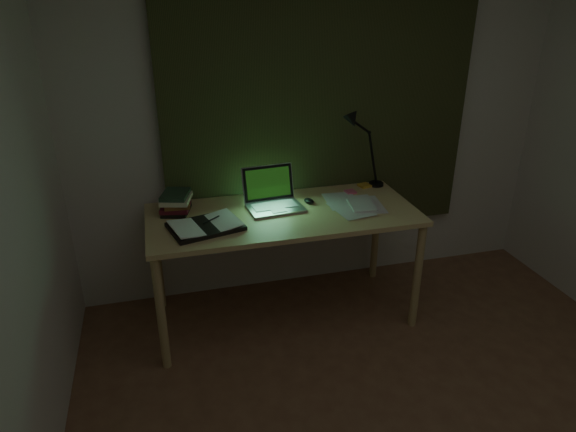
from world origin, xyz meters
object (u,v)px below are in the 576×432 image
object	(u,v)px
open_textbook	(205,226)
desk	(283,266)
desk_lamp	(379,147)
laptop	(275,191)
book_stack	(176,202)
loose_papers	(353,205)

from	to	relation	value
open_textbook	desk	bearing A→B (deg)	-2.47
desk	desk_lamp	bearing A→B (deg)	21.25
desk_lamp	laptop	bearing A→B (deg)	-167.28
book_stack	loose_papers	bearing A→B (deg)	-10.37
desk	laptop	distance (m)	0.53
desk	book_stack	bearing A→B (deg)	164.48
loose_papers	open_textbook	bearing A→B (deg)	-175.14
open_textbook	book_stack	world-z (taller)	book_stack
desk	desk_lamp	size ratio (longest dim) A/B	3.00
laptop	desk_lamp	world-z (taller)	desk_lamp
desk	loose_papers	size ratio (longest dim) A/B	4.71
laptop	desk_lamp	bearing A→B (deg)	10.63
open_textbook	desk_lamp	size ratio (longest dim) A/B	0.72
open_textbook	loose_papers	world-z (taller)	open_textbook
loose_papers	desk	bearing A→B (deg)	177.12
book_stack	open_textbook	bearing A→B (deg)	-62.63
desk	book_stack	size ratio (longest dim) A/B	8.19
book_stack	desk_lamp	bearing A→B (deg)	4.74
open_textbook	loose_papers	distance (m)	0.99
desk	loose_papers	distance (m)	0.63
laptop	book_stack	world-z (taller)	laptop
desk	desk_lamp	world-z (taller)	desk_lamp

